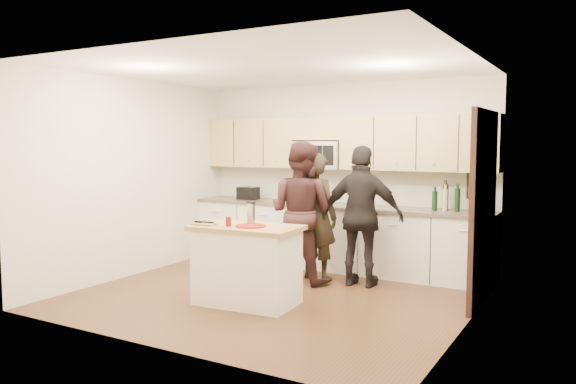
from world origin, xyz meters
The scene contains 21 objects.
floor centered at (0.00, 0.00, 0.00)m, with size 4.50×4.50×0.00m, color #53351C.
room_shell centered at (0.00, 0.00, 1.73)m, with size 4.52×4.02×2.71m.
back_cabinetry centered at (0.00, 1.69, 0.47)m, with size 4.50×0.66×0.94m.
upper_cabinetry centered at (0.03, 1.83, 1.84)m, with size 4.50×0.33×0.75m.
microwave centered at (-0.31, 1.80, 1.65)m, with size 0.76×0.41×0.40m.
doorway centered at (2.23, 0.90, 1.16)m, with size 0.06×1.25×2.20m.
framed_picture centered at (1.95, 1.98, 1.28)m, with size 0.30×0.03×0.38m.
dish_towel centered at (-0.95, 1.50, 0.80)m, with size 0.34×0.60×0.48m.
island centered at (-0.09, -0.45, 0.45)m, with size 1.25×0.79×0.90m.
red_plate centered at (0.00, -0.49, 0.91)m, with size 0.34×0.34×0.02m, color maroon.
box_grater centered at (-0.08, -0.36, 1.04)m, with size 0.09×0.06×0.25m.
drink_glass centered at (-0.23, -0.60, 0.95)m, with size 0.06×0.06×0.10m, color maroon.
cutting_board centered at (-0.53, -0.64, 0.91)m, with size 0.29×0.17×0.02m, color #A78345.
tongs centered at (-0.55, -0.63, 0.93)m, with size 0.25×0.03×0.02m, color black.
knife centered at (-0.45, -0.65, 0.92)m, with size 0.21×0.02×0.01m, color silver.
toaster centered at (-1.48, 1.67, 1.04)m, with size 0.31×0.22×0.20m.
bottle_cluster centered at (1.66, 1.70, 1.12)m, with size 0.62×0.19×0.40m.
orchid centered at (2.10, 1.72, 1.16)m, with size 0.24×0.19×0.44m, color #35772F.
woman_left centered at (0.08, 0.98, 0.85)m, with size 0.62×0.41×1.70m, color black.
woman_center centered at (-0.05, 0.77, 0.92)m, with size 0.90×0.70×1.85m, color black.
woman_right centered at (0.74, 0.96, 0.90)m, with size 1.05×0.44×1.80m, color black.
Camera 1 is at (3.43, -5.65, 1.83)m, focal length 35.00 mm.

